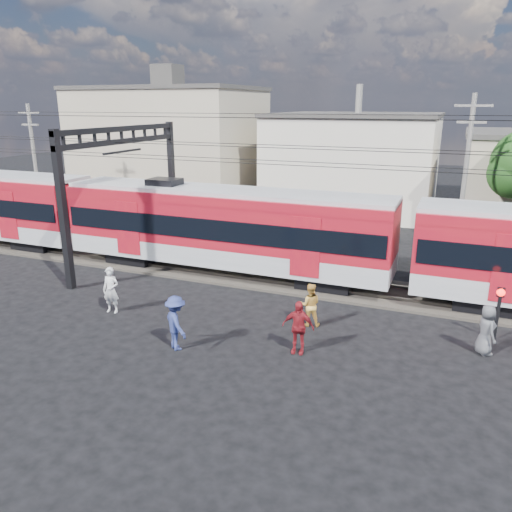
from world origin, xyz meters
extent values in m
plane|color=black|center=(0.00, 0.00, 0.00)|extent=(120.00, 120.00, 0.00)
cube|color=#2D2823|center=(0.00, 8.00, 0.06)|extent=(70.00, 3.40, 0.12)
cube|color=#59544C|center=(0.00, 7.25, 0.18)|extent=(70.00, 0.12, 0.12)
cube|color=#59544C|center=(0.00, 8.75, 0.18)|extent=(70.00, 0.12, 0.12)
cube|color=black|center=(-16.14, 8.00, 0.35)|extent=(2.40, 2.20, 0.70)
cube|color=black|center=(-9.58, 8.00, 0.35)|extent=(2.40, 2.20, 0.70)
cube|color=black|center=(0.66, 8.00, 0.35)|extent=(2.40, 2.20, 0.70)
cube|color=#9B9EA3|center=(-4.46, 8.00, 1.15)|extent=(16.00, 3.00, 0.90)
cube|color=maroon|center=(-4.46, 8.00, 2.80)|extent=(16.00, 3.00, 2.40)
cube|color=black|center=(-4.46, 8.00, 2.55)|extent=(15.68, 3.08, 0.95)
cube|color=#9B9EA3|center=(-4.46, 8.00, 4.05)|extent=(16.00, 2.60, 0.25)
cube|color=black|center=(7.22, 8.00, 0.35)|extent=(2.40, 2.20, 0.70)
cube|color=black|center=(-10.00, 3.50, 3.50)|extent=(0.30, 0.30, 7.00)
cube|color=black|center=(-10.00, 12.50, 3.50)|extent=(0.30, 0.30, 7.00)
cube|color=black|center=(-10.00, 8.00, 6.80)|extent=(0.25, 9.30, 0.25)
cube|color=black|center=(-10.00, 8.00, 6.20)|extent=(0.25, 9.30, 0.25)
cylinder|color=black|center=(0.00, 7.30, 5.50)|extent=(70.00, 0.03, 0.03)
cylinder|color=black|center=(0.00, 8.70, 5.50)|extent=(70.00, 0.03, 0.03)
cylinder|color=black|center=(0.00, 7.30, 6.20)|extent=(70.00, 0.03, 0.03)
cylinder|color=black|center=(0.00, 8.70, 6.20)|extent=(70.00, 0.03, 0.03)
cylinder|color=black|center=(0.00, 4.50, 7.50)|extent=(70.00, 0.03, 0.03)
cylinder|color=black|center=(0.00, 11.50, 7.50)|extent=(70.00, 0.03, 0.03)
cube|color=tan|center=(-17.00, 24.00, 4.50)|extent=(14.00, 10.00, 9.00)
cube|color=#3F3D3A|center=(-17.00, 24.00, 9.15)|extent=(14.28, 10.20, 0.30)
cube|color=beige|center=(-2.00, 27.00, 3.50)|extent=(12.00, 12.00, 7.00)
cube|color=#3F3D3A|center=(-2.00, 27.00, 7.15)|extent=(12.24, 12.24, 0.30)
cylinder|color=slate|center=(6.00, 15.00, 4.25)|extent=(0.24, 0.24, 8.50)
cube|color=slate|center=(6.00, 15.00, 7.90)|extent=(1.80, 0.12, 0.12)
cube|color=slate|center=(6.00, 15.00, 7.10)|extent=(1.40, 0.12, 0.12)
cylinder|color=slate|center=(-22.00, 14.00, 4.00)|extent=(0.24, 0.24, 8.00)
cube|color=slate|center=(-22.00, 14.00, 7.40)|extent=(1.80, 0.12, 0.12)
cube|color=slate|center=(-22.00, 14.00, 6.60)|extent=(1.40, 0.12, 0.12)
imported|color=silver|center=(-6.58, 1.99, 0.93)|extent=(0.72, 0.52, 1.87)
imported|color=gold|center=(1.07, 3.75, 0.83)|extent=(0.95, 0.84, 1.65)
imported|color=navy|center=(-2.58, 0.25, 0.95)|extent=(1.41, 1.30, 1.90)
imported|color=maroon|center=(1.30, 1.54, 0.92)|extent=(1.11, 0.54, 1.84)
imported|color=#4D4E52|center=(7.08, 3.78, 0.86)|extent=(0.88, 1.00, 1.72)
cylinder|color=black|center=(7.48, 5.10, 0.91)|extent=(0.12, 0.12, 1.82)
sphere|color=#FF140C|center=(7.48, 5.10, 1.77)|extent=(0.28, 0.28, 0.28)
cube|color=black|center=(7.48, 5.10, 1.77)|extent=(0.25, 0.06, 0.35)
camera|label=1|loc=(5.66, -12.96, 8.01)|focal=35.00mm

